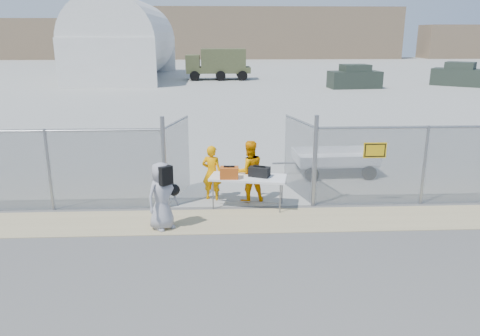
{
  "coord_description": "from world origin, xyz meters",
  "views": [
    {
      "loc": [
        -0.55,
        -9.92,
        4.56
      ],
      "look_at": [
        0.0,
        2.0,
        1.1
      ],
      "focal_mm": 35.0,
      "sensor_mm": 36.0,
      "label": 1
    }
  ],
  "objects_px": {
    "security_worker_left": "(212,173)",
    "security_worker_right": "(249,171)",
    "utility_trailer": "(334,162)",
    "folding_table": "(248,192)",
    "visitor": "(162,196)"
  },
  "relations": [
    {
      "from": "security_worker_right",
      "to": "folding_table",
      "type": "bearing_deg",
      "value": 68.26
    },
    {
      "from": "security_worker_right",
      "to": "utility_trailer",
      "type": "height_order",
      "value": "security_worker_right"
    },
    {
      "from": "security_worker_left",
      "to": "utility_trailer",
      "type": "height_order",
      "value": "security_worker_left"
    },
    {
      "from": "visitor",
      "to": "security_worker_right",
      "type": "bearing_deg",
      "value": -1.31
    },
    {
      "from": "security_worker_left",
      "to": "security_worker_right",
      "type": "distance_m",
      "value": 1.05
    },
    {
      "from": "folding_table",
      "to": "security_worker_right",
      "type": "distance_m",
      "value": 0.62
    },
    {
      "from": "security_worker_right",
      "to": "security_worker_left",
      "type": "bearing_deg",
      "value": -24.01
    },
    {
      "from": "security_worker_left",
      "to": "utility_trailer",
      "type": "relative_size",
      "value": 0.46
    },
    {
      "from": "visitor",
      "to": "folding_table",
      "type": "bearing_deg",
      "value": -8.11
    },
    {
      "from": "folding_table",
      "to": "utility_trailer",
      "type": "bearing_deg",
      "value": 55.63
    },
    {
      "from": "folding_table",
      "to": "security_worker_right",
      "type": "xyz_separation_m",
      "value": [
        0.05,
        0.44,
        0.44
      ]
    },
    {
      "from": "visitor",
      "to": "utility_trailer",
      "type": "height_order",
      "value": "visitor"
    },
    {
      "from": "visitor",
      "to": "utility_trailer",
      "type": "distance_m",
      "value": 6.77
    },
    {
      "from": "security_worker_left",
      "to": "security_worker_right",
      "type": "bearing_deg",
      "value": -169.99
    },
    {
      "from": "folding_table",
      "to": "security_worker_right",
      "type": "height_order",
      "value": "security_worker_right"
    }
  ]
}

